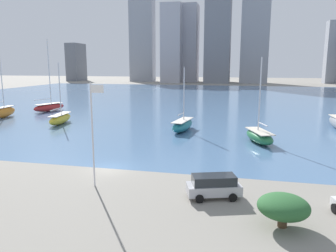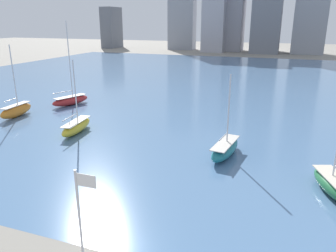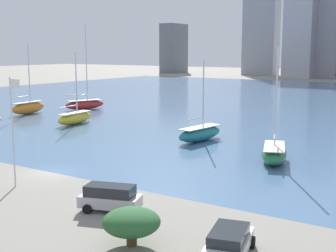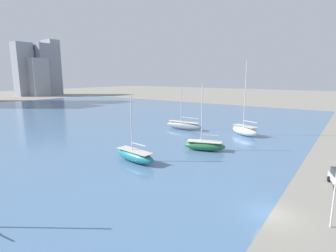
# 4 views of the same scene
# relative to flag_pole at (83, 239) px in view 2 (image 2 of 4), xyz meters

# --- Properties ---
(harbor_water) EXTENTS (180.00, 140.00, 0.00)m
(harbor_water) POSITION_rel_flag_pole_xyz_m (-0.79, 74.84, -5.04)
(harbor_water) COLOR #4C7099
(harbor_water) RESTS_ON ground_plane
(flag_pole) EXTENTS (1.24, 0.14, 9.16)m
(flag_pole) POSITION_rel_flag_pole_xyz_m (0.00, 0.00, 0.00)
(flag_pole) COLOR silver
(flag_pole) RESTS_ON ground_plane
(distant_city_skyline) EXTENTS (184.55, 23.44, 65.04)m
(distant_city_skyline) POSITION_rel_flag_pole_xyz_m (3.98, 173.45, 19.12)
(distant_city_skyline) COLOR slate
(distant_city_skyline) RESTS_ON ground_plane
(sailboat_orange) EXTENTS (2.26, 7.66, 12.44)m
(sailboat_orange) POSITION_rel_flag_pole_xyz_m (-34.80, 31.04, -3.86)
(sailboat_orange) COLOR orange
(sailboat_orange) RESTS_ON harbor_water
(sailboat_yellow) EXTENTS (2.97, 8.18, 10.96)m
(sailboat_yellow) POSITION_rel_flag_pole_xyz_m (-19.66, 27.23, -4.05)
(sailboat_yellow) COLOR yellow
(sailboat_yellow) RESTS_ON harbor_water
(sailboat_green) EXTENTS (4.78, 7.72, 11.64)m
(sailboat_green) POSITION_rel_flag_pole_xyz_m (15.02, 20.18, -4.11)
(sailboat_green) COLOR #236B3D
(sailboat_green) RESTS_ON harbor_water
(sailboat_red) EXTENTS (4.74, 8.34, 16.28)m
(sailboat_red) POSITION_rel_flag_pole_xyz_m (-30.87, 41.38, -3.99)
(sailboat_red) COLOR #B72828
(sailboat_red) RESTS_ON harbor_water
(sailboat_teal) EXTENTS (3.29, 8.28, 10.22)m
(sailboat_teal) POSITION_rel_flag_pole_xyz_m (3.21, 25.85, -4.06)
(sailboat_teal) COLOR #1E757F
(sailboat_teal) RESTS_ON harbor_water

